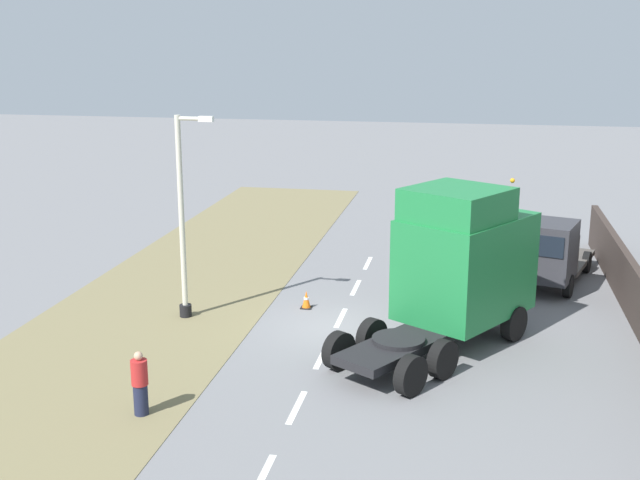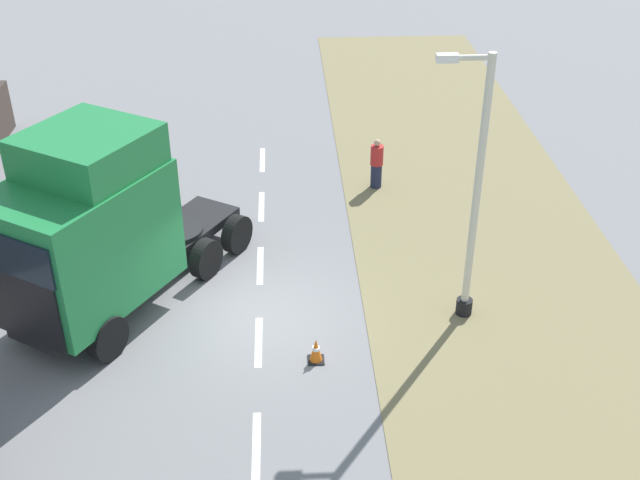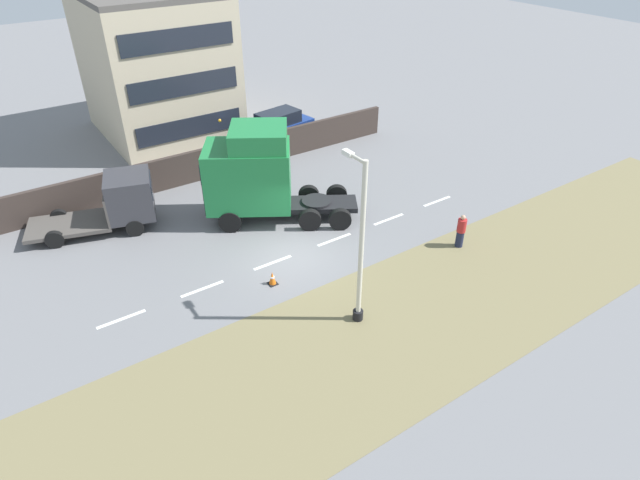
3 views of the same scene
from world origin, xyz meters
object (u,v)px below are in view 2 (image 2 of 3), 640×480
(lamp_post, at_px, (472,208))
(pedestrian, at_px, (377,164))
(lorry_cab, at_px, (91,230))
(traffic_cone_lead, at_px, (316,350))

(lamp_post, distance_m, pedestrian, 7.08)
(lamp_post, relative_size, pedestrian, 4.01)
(lorry_cab, bearing_deg, lamp_post, -151.23)
(lamp_post, xyz_separation_m, pedestrian, (1.28, -6.64, -2.09))
(lorry_cab, height_order, lamp_post, lamp_post)
(lorry_cab, bearing_deg, pedestrian, -107.37)
(lorry_cab, distance_m, pedestrian, 9.60)
(lorry_cab, bearing_deg, traffic_cone_lead, -170.20)
(lorry_cab, xyz_separation_m, traffic_cone_lead, (-4.93, 1.98, -2.02))
(traffic_cone_lead, bearing_deg, lorry_cab, -21.91)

